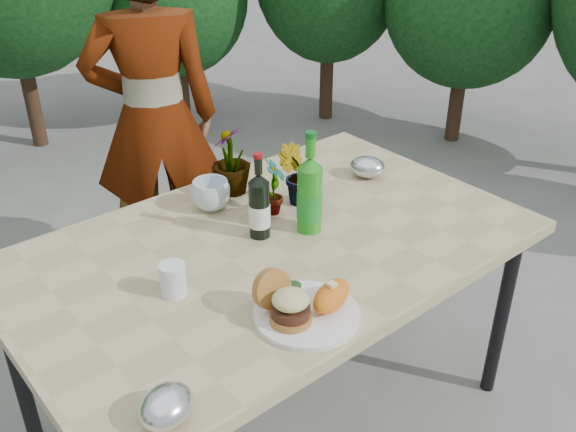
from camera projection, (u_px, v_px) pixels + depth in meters
ground at (274, 414)px, 2.36m from camera, size 80.00×80.00×0.00m
patio_table at (272, 258)px, 2.02m from camera, size 1.60×1.00×0.75m
shrub_hedge at (49, 15)px, 3.01m from camera, size 6.78×5.09×2.20m
dinner_plate at (307, 314)px, 1.67m from camera, size 0.28×0.28×0.01m
burger_stack at (286, 303)px, 1.63m from camera, size 0.11×0.16×0.11m
sweet_potato at (331, 296)px, 1.68m from camera, size 0.17×0.12×0.06m
grilled_veg at (289, 289)px, 1.73m from camera, size 0.08×0.05×0.03m
wine_bottle at (259, 207)px, 1.97m from camera, size 0.07×0.07×0.28m
sparkling_water at (310, 195)px, 2.00m from camera, size 0.08×0.08×0.34m
plastic_cup at (173, 279)px, 1.74m from camera, size 0.07×0.07×0.09m
seedling_left at (273, 186)px, 2.09m from camera, size 0.13×0.13×0.21m
seedling_mid at (295, 175)px, 2.16m from camera, size 0.15×0.15×0.21m
seedling_right at (231, 159)px, 2.22m from camera, size 0.19×0.19×0.25m
blue_bowl at (211, 195)px, 2.15m from camera, size 0.15×0.15×0.10m
foil_packet_left at (166, 406)px, 1.35m from camera, size 0.16×0.15×0.08m
foil_packet_right at (367, 167)px, 2.37m from camera, size 0.16×0.17×0.08m
person at (154, 120)px, 2.78m from camera, size 0.68×0.58×1.58m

